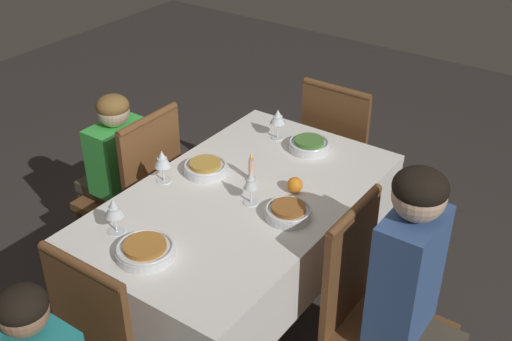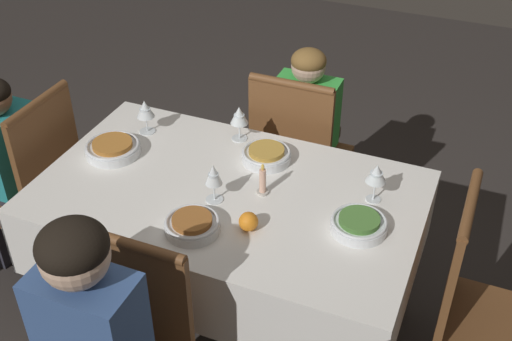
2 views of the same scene
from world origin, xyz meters
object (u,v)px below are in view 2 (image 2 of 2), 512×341
Objects in this scene: chair_west at (480,308)px; bowl_south at (266,155)px; dining_table at (229,211)px; person_child_teal at (1,168)px; candle_centerpiece at (263,183)px; wine_glass_north at (213,176)px; bowl_north at (192,224)px; person_child_green at (309,130)px; bowl_east at (113,148)px; orange_fruit at (248,222)px; bowl_west at (359,224)px; chair_south at (297,154)px; wine_glass_east at (145,110)px; wine_glass_west at (376,174)px; wine_glass_south at (239,116)px; chair_east at (34,183)px.

bowl_south is (0.92, -0.23, 0.28)m from chair_west.
dining_table is 1.43× the size of person_child_teal.
bowl_south is at bearing -72.06° from candle_centerpiece.
wine_glass_north is (0.02, 0.07, 0.21)m from dining_table.
dining_table is at bearing 15.30° from candle_centerpiece.
person_child_green is at bearing -93.21° from bowl_north.
chair_west is 4.87× the size of bowl_south.
bowl_east is 3.26× the size of orange_fruit.
bowl_north and bowl_west have the same top height.
person_child_teal is at bearing -0.65° from dining_table.
person_child_teal is 1.19m from bowl_north.
bowl_east is 0.67m from candle_centerpiece.
bowl_south is at bearing 76.10° from chair_west.
dining_table is 0.71m from chair_south.
candle_centerpiece is (-0.15, -0.11, -0.06)m from wine_glass_north.
dining_table is 1.50× the size of chair_west.
wine_glass_north is 0.80× the size of bowl_west.
person_child_teal is at bearing -13.39° from bowl_north.
person_child_green is at bearing -88.50° from bowl_south.
chair_west is at bearing 178.81° from candle_centerpiece.
bowl_north is 0.58m from bowl_west.
chair_west is 7.24× the size of candle_centerpiece.
wine_glass_west reaches higher than wine_glass_east.
person_child_teal is at bearing 35.37° from person_child_green.
wine_glass_south reaches higher than bowl_north.
bowl_west is (-0.48, 0.72, 0.28)m from chair_south.
dining_table is 0.23m from wine_glass_north.
orange_fruit is at bearing 103.23° from chair_west.
person_child_green is 0.63m from wine_glass_south.
chair_east is at bearing 90.00° from person_child_teal.
bowl_north is (1.00, 0.27, 0.28)m from chair_west.
chair_east is 0.18m from person_child_teal.
chair_south is at bearing -140.84° from wine_glass_east.
candle_centerpiece is at bearing 17.04° from wine_glass_west.
bowl_east and bowl_west have the same top height.
wine_glass_east is 0.66m from candle_centerpiece.
wine_glass_west is (-1.07, -0.11, 0.09)m from bowl_east.
chair_south is 6.15× the size of wine_glass_west.
chair_west is 4.32× the size of bowl_east.
wine_glass_north is at bearing 85.02° from chair_south.
chair_west is 0.99m from bowl_south.
bowl_east is at bearing 5.80° from wine_glass_west.
wine_glass_north is (0.07, 0.76, 0.36)m from chair_south.
bowl_north is at bearing 24.49° from orange_fruit.
chair_west is 2.14m from person_child_teal.
wine_glass_west reaches higher than bowl_north.
wine_glass_east is at bearing -33.92° from wine_glass_north.
dining_table is 1.50× the size of chair_south.
wine_glass_north reaches higher than bowl_east.
wine_glass_north is 2.32× the size of orange_fruit.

